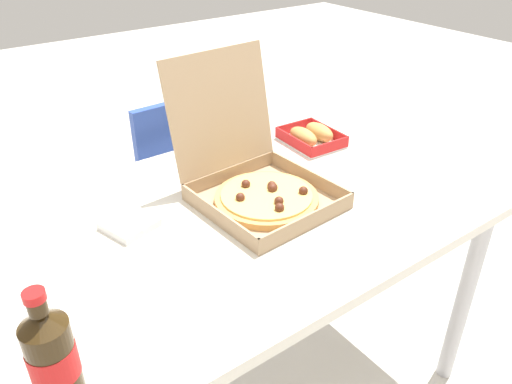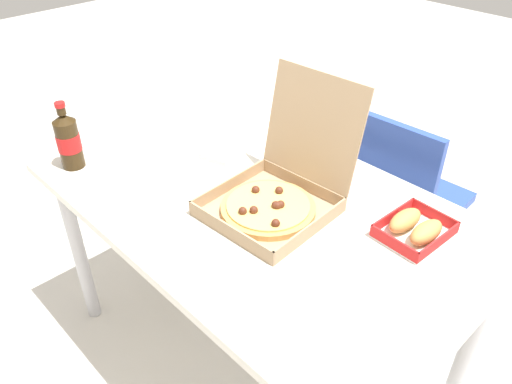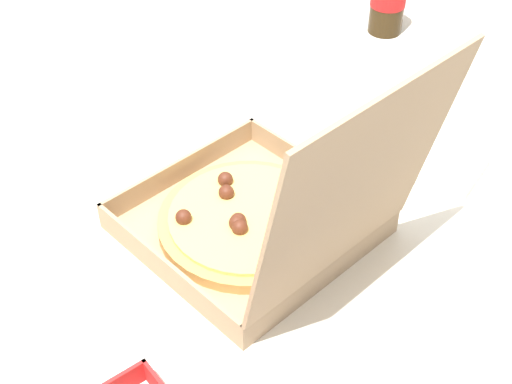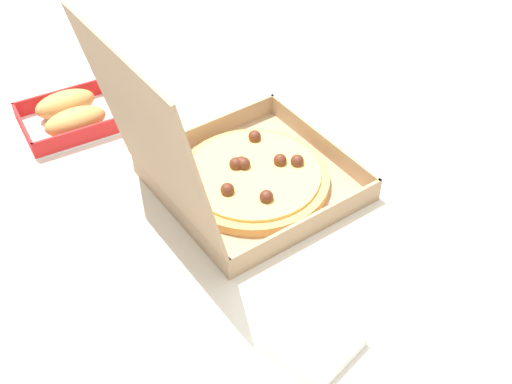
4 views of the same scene
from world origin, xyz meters
TOP-DOWN VIEW (x-y plane):
  - dining_table at (0.00, 0.00)m, footprint 1.34×0.81m
  - pizza_box_open at (0.07, 0.02)m, footprint 0.34×0.40m
  - napkin_pile at (-0.26, 0.09)m, footprint 0.14×0.14m

SIDE VIEW (x-z plane):
  - dining_table at x=0.00m, z-range 0.28..1.00m
  - napkin_pile at x=-0.26m, z-range 0.72..0.74m
  - pizza_box_open at x=0.07m, z-range 0.59..0.94m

